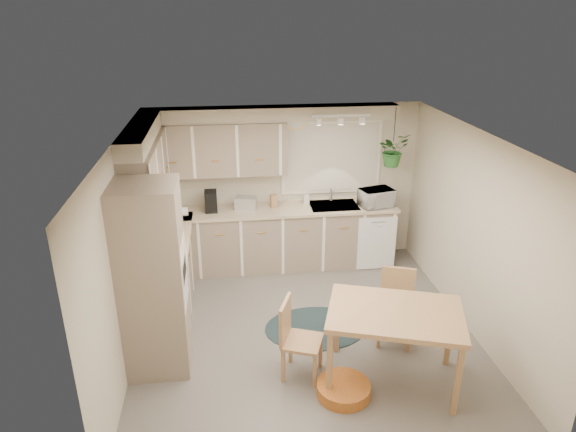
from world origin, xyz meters
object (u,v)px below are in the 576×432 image
Objects in this scene: pet_bed at (343,389)px; microwave at (376,196)px; chair_left at (302,340)px; braided_rug at (316,328)px; chair_back at (396,309)px; dining_table at (392,346)px.

microwave reaches higher than pet_bed.
microwave is (1.47, 2.44, 0.66)m from chair_left.
pet_bed is 3.20m from microwave.
chair_left reaches higher than braided_rug.
pet_bed is at bearing 65.42° from chair_back.
pet_bed is (-0.54, -0.16, -0.36)m from dining_table.
dining_table is 2.43× the size of pet_bed.
braided_rug is at bearing -3.48° from chair_back.
chair_back is (1.16, 0.45, 0.00)m from chair_left.
microwave reaches higher than dining_table.
dining_table reaches higher than braided_rug.
braided_rug is 2.64× the size of microwave.
braided_rug is 1.19m from pet_bed.
chair_back is at bearing 132.19° from chair_left.
chair_back is 1.04m from braided_rug.
braided_rug is at bearing -178.87° from chair_left.
chair_back reaches higher than chair_left.
chair_back is 1.21m from pet_bed.
braided_rug is (0.30, 0.82, -0.43)m from chair_left.
microwave is at bearing 169.97° from chair_left.
pet_bed is (-0.80, -0.82, -0.38)m from chair_back.
chair_back is (0.25, 0.66, 0.02)m from dining_table.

